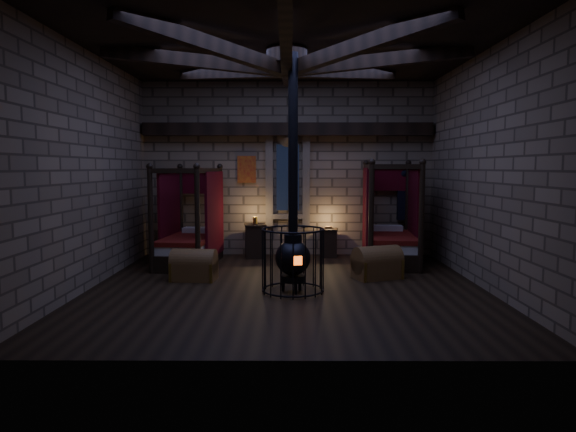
{
  "coord_description": "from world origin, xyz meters",
  "views": [
    {
      "loc": [
        0.06,
        -9.04,
        2.15
      ],
      "look_at": [
        0.02,
        0.6,
        1.23
      ],
      "focal_mm": 32.0,
      "sensor_mm": 36.0,
      "label": 1
    }
  ],
  "objects_px": {
    "trunk_right": "(377,264)",
    "bed_left": "(190,241)",
    "trunk_left": "(194,266)",
    "stove": "(293,255)",
    "bed_right": "(390,239)"
  },
  "relations": [
    {
      "from": "bed_left",
      "to": "stove",
      "type": "distance_m",
      "value": 3.42
    },
    {
      "from": "bed_left",
      "to": "trunk_right",
      "type": "bearing_deg",
      "value": -14.41
    },
    {
      "from": "trunk_left",
      "to": "stove",
      "type": "xyz_separation_m",
      "value": [
        1.89,
        -0.93,
        0.38
      ]
    },
    {
      "from": "bed_right",
      "to": "stove",
      "type": "relative_size",
      "value": 0.55
    },
    {
      "from": "stove",
      "to": "bed_left",
      "type": "bearing_deg",
      "value": 116.49
    },
    {
      "from": "trunk_left",
      "to": "stove",
      "type": "height_order",
      "value": "stove"
    },
    {
      "from": "stove",
      "to": "trunk_left",
      "type": "bearing_deg",
      "value": 138.5
    },
    {
      "from": "bed_left",
      "to": "stove",
      "type": "relative_size",
      "value": 0.53
    },
    {
      "from": "bed_right",
      "to": "stove",
      "type": "bearing_deg",
      "value": -123.97
    },
    {
      "from": "bed_left",
      "to": "trunk_left",
      "type": "distance_m",
      "value": 1.69
    },
    {
      "from": "bed_left",
      "to": "trunk_right",
      "type": "distance_m",
      "value": 4.18
    },
    {
      "from": "trunk_right",
      "to": "bed_left",
      "type": "bearing_deg",
      "value": 138.77
    },
    {
      "from": "bed_left",
      "to": "stove",
      "type": "height_order",
      "value": "stove"
    },
    {
      "from": "bed_right",
      "to": "stove",
      "type": "xyz_separation_m",
      "value": [
        -2.2,
        -2.72,
        0.1
      ]
    },
    {
      "from": "trunk_right",
      "to": "trunk_left",
      "type": "bearing_deg",
      "value": 161.88
    }
  ]
}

